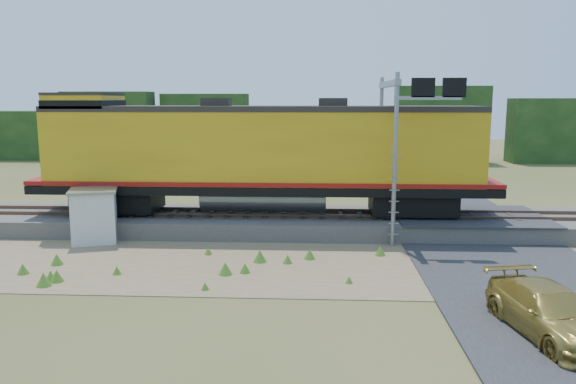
# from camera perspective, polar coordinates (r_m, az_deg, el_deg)

# --- Properties ---
(ground) EXTENTS (140.00, 140.00, 0.00)m
(ground) POSITION_cam_1_polar(r_m,az_deg,el_deg) (21.53, 3.56, -7.67)
(ground) COLOR #475123
(ground) RESTS_ON ground
(ballast) EXTENTS (70.00, 5.00, 0.80)m
(ballast) POSITION_cam_1_polar(r_m,az_deg,el_deg) (27.23, 3.45, -3.15)
(ballast) COLOR slate
(ballast) RESTS_ON ground
(rails) EXTENTS (70.00, 1.54, 0.16)m
(rails) POSITION_cam_1_polar(r_m,az_deg,el_deg) (27.13, 3.46, -2.16)
(rails) COLOR brown
(rails) RESTS_ON ballast
(dirt_shoulder) EXTENTS (26.00, 8.00, 0.03)m
(dirt_shoulder) POSITION_cam_1_polar(r_m,az_deg,el_deg) (22.07, -1.69, -7.18)
(dirt_shoulder) COLOR #8C7754
(dirt_shoulder) RESTS_ON ground
(road) EXTENTS (7.00, 66.00, 0.86)m
(road) POSITION_cam_1_polar(r_m,az_deg,el_deg) (23.37, 21.10, -6.69)
(road) COLOR #38383A
(road) RESTS_ON ground
(tree_line_north) EXTENTS (130.00, 3.00, 6.50)m
(tree_line_north) POSITION_cam_1_polar(r_m,az_deg,el_deg) (58.67, 3.25, 6.25)
(tree_line_north) COLOR black
(tree_line_north) RESTS_ON ground
(weed_clumps) EXTENTS (15.00, 6.20, 0.56)m
(weed_clumps) POSITION_cam_1_polar(r_m,az_deg,el_deg) (21.87, -5.73, -7.42)
(weed_clumps) COLOR #487621
(weed_clumps) RESTS_ON ground
(locomotive) EXTENTS (21.92, 3.34, 5.66)m
(locomotive) POSITION_cam_1_polar(r_m,az_deg,el_deg) (26.86, -3.23, 3.92)
(locomotive) COLOR black
(locomotive) RESTS_ON rails
(shed) EXTENTS (2.53, 2.53, 2.39)m
(shed) POSITION_cam_1_polar(r_m,az_deg,el_deg) (26.40, -19.07, -2.25)
(shed) COLOR silver
(shed) RESTS_ON ground
(signal_gantry) EXTENTS (2.94, 6.20, 7.42)m
(signal_gantry) POSITION_cam_1_polar(r_m,az_deg,el_deg) (26.17, 11.15, 7.55)
(signal_gantry) COLOR gray
(signal_gantry) RESTS_ON ground
(car) EXTENTS (2.69, 4.87, 1.34)m
(car) POSITION_cam_1_polar(r_m,az_deg,el_deg) (16.95, 25.06, -10.98)
(car) COLOR #A98F3E
(car) RESTS_ON ground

